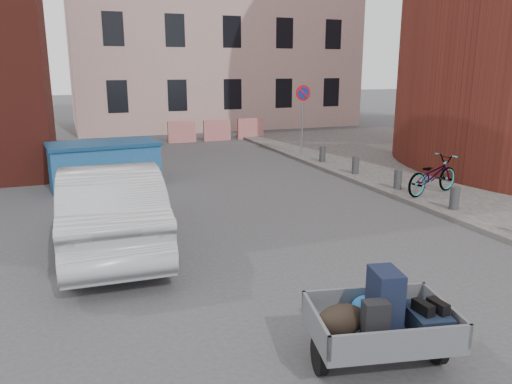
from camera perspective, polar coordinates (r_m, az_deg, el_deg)
name	(u,v)px	position (r m, az deg, el deg)	size (l,w,h in m)	color
ground	(232,267)	(8.94, -2.81, -8.52)	(120.00, 120.00, 0.00)	#38383A
sidewalk	(490,176)	(17.58, 25.20, 1.69)	(9.00, 24.00, 0.12)	#474442
building_pink	(210,4)	(31.25, -5.26, 20.62)	(16.00, 8.00, 14.00)	#CAA39B
no_parking_sign	(303,105)	(19.37, 5.37, 9.85)	(0.60, 0.09, 2.65)	gray
bollards	(398,179)	(14.45, 15.91, 1.42)	(0.22, 9.02, 0.55)	#3A3A3D
barriers	(217,130)	(24.00, -4.48, 7.06)	(4.70, 0.18, 1.00)	red
trailer	(380,320)	(6.09, 14.00, -14.06)	(1.79, 1.94, 1.20)	black
dumpster	(104,164)	(15.36, -16.93, 3.08)	(3.24, 1.88, 1.30)	#215F9E
silver_car	(110,206)	(10.00, -16.31, -1.55)	(1.76, 5.06, 1.67)	#A7A9AF
bicycle	(432,175)	(14.11, 19.52, 1.83)	(0.68, 1.94, 1.02)	black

